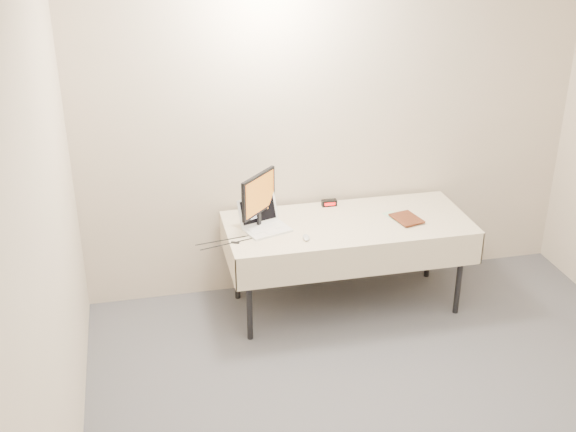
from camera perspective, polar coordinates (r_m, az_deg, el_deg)
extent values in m
cube|color=beige|center=(5.67, 3.63, 7.07)|extent=(4.00, 0.10, 2.70)
cylinder|color=black|center=(5.26, -3.08, -6.52)|extent=(0.04, 0.04, 0.69)
cylinder|color=black|center=(5.71, 13.40, -4.48)|extent=(0.04, 0.04, 0.69)
cylinder|color=black|center=(5.77, -4.08, -3.52)|extent=(0.04, 0.04, 0.69)
cylinder|color=black|center=(6.18, 11.12, -1.88)|extent=(0.04, 0.04, 0.69)
cube|color=gray|center=(5.51, 4.74, -0.72)|extent=(1.80, 0.75, 0.04)
cube|color=beige|center=(5.50, 4.75, -0.50)|extent=(1.86, 0.81, 0.01)
cube|color=beige|center=(5.21, 5.98, -3.63)|extent=(1.86, 0.01, 0.25)
cube|color=beige|center=(5.90, 3.58, 0.01)|extent=(1.86, 0.01, 0.25)
cube|color=beige|center=(5.37, -4.79, -2.67)|extent=(0.01, 0.81, 0.25)
cube|color=beige|center=(5.87, 13.38, -0.77)|extent=(0.01, 0.81, 0.25)
cube|color=white|center=(5.33, -1.64, -1.10)|extent=(0.37, 0.31, 0.02)
cube|color=white|center=(5.40, -2.41, 0.49)|extent=(0.32, 0.17, 0.20)
cube|color=black|center=(5.40, -2.41, 0.49)|extent=(0.28, 0.14, 0.17)
cylinder|color=black|center=(5.40, -2.29, -0.77)|extent=(0.20, 0.20, 0.01)
cube|color=black|center=(5.38, -2.31, -0.23)|extent=(0.04, 0.04, 0.10)
cube|color=black|center=(5.29, -2.34, 1.77)|extent=(0.30, 0.31, 0.31)
cube|color=#C56A17|center=(5.29, -2.34, 1.77)|extent=(0.25, 0.27, 0.27)
imported|color=brown|center=(5.48, 8.67, 0.63)|extent=(0.18, 0.06, 0.24)
cube|color=black|center=(5.74, 3.27, 1.04)|extent=(0.12, 0.05, 0.05)
cube|color=#FF0C0C|center=(5.72, 3.34, 0.94)|extent=(0.08, 0.00, 0.02)
ellipsoid|color=silver|center=(5.21, 1.43, -1.70)|extent=(0.06, 0.11, 0.02)
cube|color=#B4D9AC|center=(5.60, 8.57, -0.14)|extent=(0.17, 0.27, 0.00)
cube|color=black|center=(5.17, -4.19, -2.11)|extent=(0.06, 0.04, 0.01)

